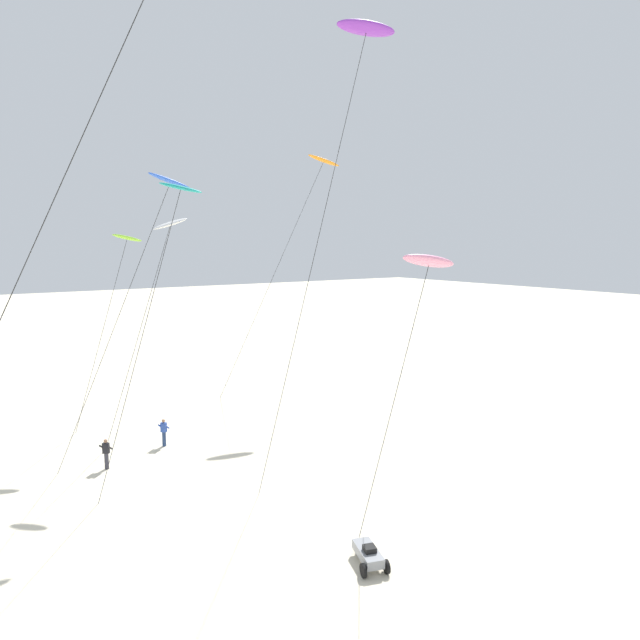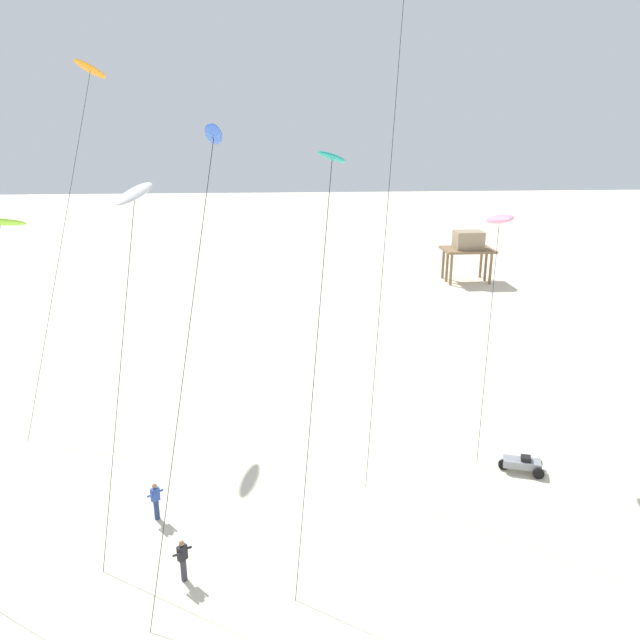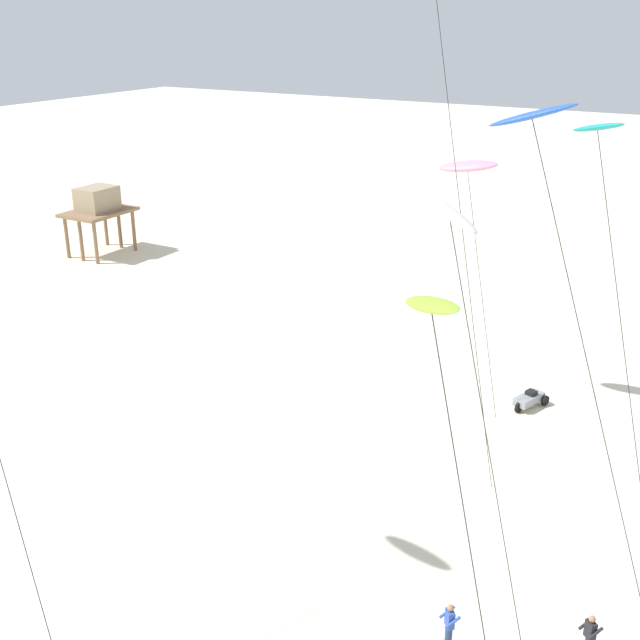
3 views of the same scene
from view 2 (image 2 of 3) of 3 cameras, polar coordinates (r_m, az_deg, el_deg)
The scene contains 10 objects.
ground_plane at distance 26.35m, azimuth 3.46°, elevation -18.46°, with size 260.00×260.00×0.00m, color beige.
kite_orange at distance 38.10m, azimuth -20.94°, elevation 20.80°, with size 3.88×9.13×19.14m.
kite_white at distance 23.32m, azimuth -17.13°, elevation 10.88°, with size 2.29×4.93×13.73m.
kite_teal at distance 20.85m, azimuth 1.07°, elevation 14.19°, with size 2.29×4.93×14.90m.
kite_blue at distance 21.71m, azimuth -10.09°, elevation 16.17°, with size 2.64×7.08×15.76m.
kite_pink at distance 30.06m, azimuth 16.58°, elevation 9.03°, with size 1.52×4.02×11.90m.
kite_flyer_nearest at distance 23.63m, azimuth -12.82°, elevation -21.14°, with size 0.73×0.73×1.67m.
kite_flyer_middle at distance 26.83m, azimuth -15.24°, elevation -16.08°, with size 0.73×0.73×1.67m.
stilt_house at distance 64.76m, azimuth 13.79°, elevation 6.91°, with size 5.16×3.77×5.29m.
beach_buggy at distance 30.76m, azimuth 18.60°, elevation -12.72°, with size 2.13×1.39×0.82m.
Camera 2 is at (-3.08, -21.02, 15.59)m, focal length 33.92 mm.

